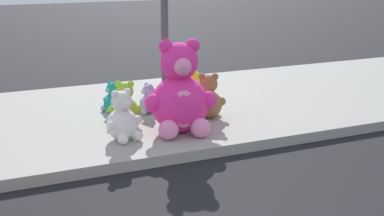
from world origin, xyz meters
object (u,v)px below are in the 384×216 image
at_px(sign_pole, 164,10).
at_px(plush_brown, 208,100).
at_px(plush_lavender, 148,101).
at_px(plush_teal, 112,99).
at_px(plush_yellow, 192,92).
at_px(plush_lime, 125,107).
at_px(plush_white, 123,120).
at_px(plush_pink_large, 180,96).

xyz_separation_m(sign_pole, plush_brown, (0.69, -0.07, -1.41)).
relative_size(sign_pole, plush_lavender, 6.55).
height_order(plush_teal, plush_yellow, plush_yellow).
distance_m(plush_teal, plush_yellow, 1.33).
height_order(plush_lavender, plush_yellow, plush_yellow).
height_order(plush_lime, plush_white, plush_white).
bearing_deg(plush_brown, plush_white, -161.64).
height_order(plush_lavender, plush_white, plush_white).
relative_size(sign_pole, plush_teal, 6.52).
bearing_deg(plush_white, plush_yellow, 37.25).
height_order(sign_pole, plush_lavender, sign_pole).
distance_m(sign_pole, plush_lavender, 1.61).
bearing_deg(sign_pole, plush_yellow, 40.66).
bearing_deg(plush_lavender, plush_white, -124.23).
bearing_deg(plush_pink_large, sign_pole, 88.58).
distance_m(sign_pole, plush_pink_large, 1.30).
height_order(plush_pink_large, plush_white, plush_pink_large).
xyz_separation_m(sign_pole, plush_yellow, (0.72, 0.62, -1.44)).
bearing_deg(plush_brown, sign_pole, 173.98).
xyz_separation_m(plush_pink_large, plush_lime, (-0.58, 0.74, -0.27)).
height_order(plush_white, plush_brown, same).
relative_size(plush_lime, plush_brown, 0.92).
bearing_deg(plush_lime, plush_pink_large, -51.57).
bearing_deg(plush_yellow, plush_pink_large, -121.33).
distance_m(sign_pole, plush_lime, 1.56).
distance_m(plush_white, plush_brown, 1.64).
bearing_deg(plush_pink_large, plush_teal, 110.34).
distance_m(plush_pink_large, plush_yellow, 1.44).
bearing_deg(plush_lavender, plush_brown, -40.00).
relative_size(plush_lavender, plush_white, 0.69).
xyz_separation_m(plush_white, plush_brown, (1.56, 0.52, 0.00)).
xyz_separation_m(plush_teal, plush_lime, (-0.03, -0.77, 0.07)).
bearing_deg(plush_lime, plush_brown, -9.73).
distance_m(plush_lavender, plush_teal, 0.60).
bearing_deg(plush_pink_large, plush_lavender, 93.16).
xyz_separation_m(sign_pole, plush_pink_large, (-0.01, -0.59, -1.16)).
xyz_separation_m(plush_yellow, plush_white, (-1.59, -1.21, 0.02)).
bearing_deg(plush_brown, plush_teal, 141.91).
height_order(plush_pink_large, plush_lime, plush_pink_large).
bearing_deg(plush_lime, plush_white, -110.01).
xyz_separation_m(plush_lavender, plush_teal, (-0.49, 0.34, 0.00)).
bearing_deg(plush_lavender, plush_teal, 145.09).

